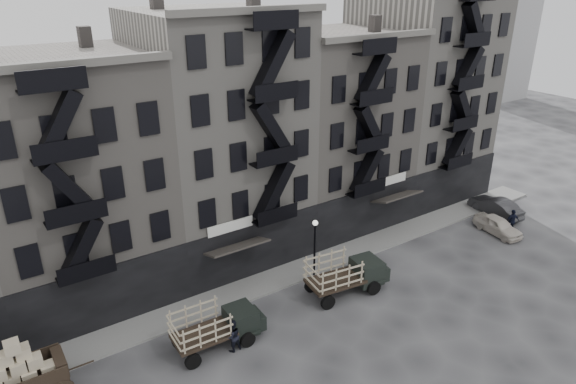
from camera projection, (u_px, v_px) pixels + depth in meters
ground at (300, 311)px, 31.52m from camera, size 140.00×140.00×0.00m
sidewalk at (268, 281)px, 34.34m from camera, size 55.00×2.50×0.15m
building_midwest at (72, 182)px, 30.87m from camera, size 10.00×11.35×16.20m
building_center at (220, 138)px, 35.61m from camera, size 10.00×11.35×18.20m
building_mideast at (332, 129)px, 41.15m from camera, size 10.00×11.35×16.20m
building_east at (420, 95)px, 45.69m from camera, size 10.00×11.35×19.20m
lamp_post at (315, 241)px, 33.93m from camera, size 0.36×0.36×4.28m
wagon at (18, 368)px, 24.20m from camera, size 4.06×2.20×3.43m
stake_truck_west at (216, 324)px, 28.01m from camera, size 5.23×2.32×2.58m
stake_truck_east at (346, 271)px, 32.70m from camera, size 5.70×2.84×2.76m
car_east at (498, 225)px, 40.53m from camera, size 2.03×4.19×1.38m
car_far at (495, 207)px, 43.52m from camera, size 2.21×4.93×1.57m
pedestrian_mid at (233, 336)px, 27.87m from camera, size 1.00×0.81×1.93m
policeman at (512, 221)px, 40.54m from camera, size 1.26×0.86×1.98m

